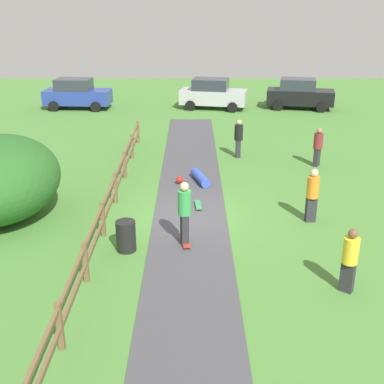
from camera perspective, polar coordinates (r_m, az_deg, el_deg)
ground_plane at (r=16.10m, az=-0.21°, el=-3.04°), size 60.00×60.00×0.00m
asphalt_path at (r=16.10m, az=-0.21°, el=-3.00°), size 2.40×28.00×0.02m
wooden_fence at (r=16.06m, az=-9.53°, el=-0.83°), size 0.12×18.12×1.10m
trash_bin at (r=14.05m, az=-7.63°, el=-5.07°), size 0.56×0.56×0.90m
skater_riding at (r=13.97m, az=-0.86°, el=-2.09°), size 0.46×0.82×1.92m
skater_fallen at (r=19.10m, az=0.79°, el=1.66°), size 1.31×1.48×0.36m
skateboard_loose at (r=16.89m, az=0.76°, el=-1.50°), size 0.26×0.81×0.08m
bystander_black at (r=22.14m, az=5.44°, el=6.39°), size 0.39×0.39×1.72m
bystander_maroon at (r=21.50m, az=14.40°, el=5.25°), size 0.53×0.53×1.66m
bystander_yellow at (r=12.45m, az=17.84°, el=-7.25°), size 0.53×0.53×1.68m
bystander_orange at (r=15.96m, az=13.80°, el=-0.10°), size 0.43×0.43×1.77m
parked_car_blue at (r=33.09m, az=-13.17°, el=11.01°), size 4.30×2.20×1.92m
parked_car_silver at (r=32.28m, az=2.43°, el=11.29°), size 4.45×2.62×1.92m
parked_car_black at (r=32.99m, az=12.37°, el=11.05°), size 4.45×2.63×1.92m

